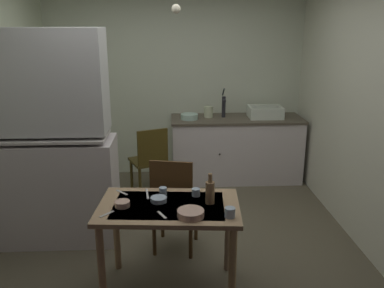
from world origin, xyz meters
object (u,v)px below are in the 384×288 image
at_px(mixing_bowl_counter, 189,117).
at_px(chair_by_counter, 150,160).
at_px(sink_basin, 265,112).
at_px(dining_table, 169,218).
at_px(chair_far_side, 174,203).
at_px(hutch_cabinet, 56,147).
at_px(hand_pump, 224,105).
at_px(glass_bottle, 210,192).
at_px(mug_tall, 163,191).
at_px(serving_bowl_wide, 122,204).

xyz_separation_m(mixing_bowl_counter, chair_by_counter, (-0.51, -0.47, -0.43)).
height_order(sink_basin, dining_table, sink_basin).
relative_size(dining_table, chair_far_side, 1.20).
relative_size(sink_basin, dining_table, 0.39).
height_order(sink_basin, chair_by_counter, sink_basin).
bearing_deg(dining_table, hutch_cabinet, 141.08).
xyz_separation_m(hutch_cabinet, hand_pump, (1.79, 1.57, 0.08)).
distance_m(dining_table, glass_bottle, 0.38).
height_order(hand_pump, mug_tall, hand_pump).
xyz_separation_m(sink_basin, chair_far_side, (-1.23, -1.83, -0.45)).
height_order(mixing_bowl_counter, glass_bottle, glass_bottle).
height_order(hand_pump, chair_far_side, hand_pump).
bearing_deg(chair_far_side, chair_by_counter, 102.40).
xyz_separation_m(sink_basin, dining_table, (-1.27, -2.39, -0.32)).
height_order(sink_basin, mug_tall, sink_basin).
distance_m(chair_far_side, serving_bowl_wide, 0.74).
distance_m(hutch_cabinet, chair_far_side, 1.24).
relative_size(dining_table, mug_tall, 18.34).
relative_size(hand_pump, mug_tall, 6.35).
relative_size(hand_pump, serving_bowl_wide, 3.37).
xyz_separation_m(hutch_cabinet, chair_far_side, (1.11, -0.31, -0.47)).
bearing_deg(dining_table, mixing_bowl_counter, 83.71).
xyz_separation_m(mixing_bowl_counter, mug_tall, (-0.31, -2.14, -0.13)).
height_order(dining_table, chair_by_counter, chair_by_counter).
distance_m(hand_pump, mug_tall, 2.38).
relative_size(sink_basin, serving_bowl_wide, 3.80).
xyz_separation_m(mixing_bowl_counter, chair_far_side, (-0.22, -1.78, -0.41)).
bearing_deg(glass_bottle, mixing_bowl_counter, 91.48).
relative_size(hutch_cabinet, dining_table, 1.82).
relative_size(mixing_bowl_counter, serving_bowl_wide, 1.95).
bearing_deg(mixing_bowl_counter, sink_basin, 2.82).
relative_size(hutch_cabinet, hand_pump, 5.24).
height_order(mixing_bowl_counter, chair_by_counter, mixing_bowl_counter).
relative_size(hutch_cabinet, chair_by_counter, 2.32).
bearing_deg(mixing_bowl_counter, dining_table, -96.29).
relative_size(dining_table, glass_bottle, 4.60).
height_order(chair_by_counter, serving_bowl_wide, chair_by_counter).
bearing_deg(hutch_cabinet, sink_basin, 33.06).
xyz_separation_m(hutch_cabinet, serving_bowl_wide, (0.72, -0.88, -0.19)).
height_order(mixing_bowl_counter, mug_tall, mixing_bowl_counter).
height_order(serving_bowl_wide, mug_tall, mug_tall).
relative_size(sink_basin, mug_tall, 7.17).
height_order(hutch_cabinet, glass_bottle, hutch_cabinet).
bearing_deg(glass_bottle, chair_far_side, 117.07).
bearing_deg(chair_far_side, mixing_bowl_counter, 83.04).
bearing_deg(dining_table, glass_bottle, 2.60).
xyz_separation_m(chair_far_side, serving_bowl_wide, (-0.39, -0.57, 0.27)).
xyz_separation_m(chair_by_counter, serving_bowl_wide, (-0.10, -1.88, 0.29)).
height_order(sink_basin, mixing_bowl_counter, sink_basin).
relative_size(chair_by_counter, glass_bottle, 3.60).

